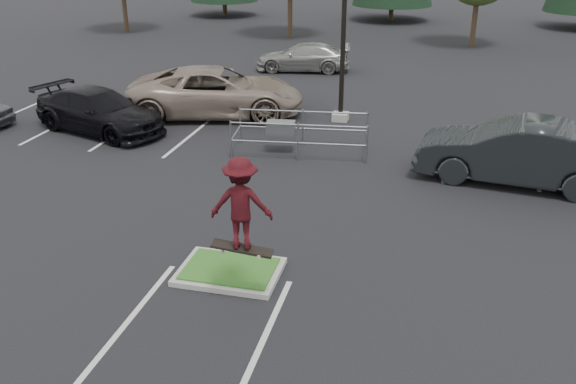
% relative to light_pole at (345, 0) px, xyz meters
% --- Properties ---
extents(ground, '(120.00, 120.00, 0.00)m').
position_rel_light_pole_xyz_m(ground, '(-0.50, -12.00, -4.56)').
color(ground, black).
rests_on(ground, ground).
extents(grass_median, '(2.20, 1.60, 0.16)m').
position_rel_light_pole_xyz_m(grass_median, '(-0.50, -12.00, -4.48)').
color(grass_median, '#98968D').
rests_on(grass_median, ground).
extents(stall_lines, '(22.62, 17.60, 0.01)m').
position_rel_light_pole_xyz_m(stall_lines, '(-1.85, -5.98, -4.56)').
color(stall_lines, silver).
rests_on(stall_lines, ground).
extents(light_pole, '(0.70, 0.60, 10.12)m').
position_rel_light_pole_xyz_m(light_pole, '(0.00, 0.00, 0.00)').
color(light_pole, '#98968D').
rests_on(light_pole, ground).
extents(cart_corral, '(4.61, 2.11, 1.26)m').
position_rel_light_pole_xyz_m(cart_corral, '(-1.21, -4.06, -3.77)').
color(cart_corral, gray).
rests_on(cart_corral, ground).
extents(skateboarder, '(1.28, 0.86, 1.99)m').
position_rel_light_pole_xyz_m(skateboarder, '(0.15, -13.00, -2.35)').
color(skateboarder, black).
rests_on(skateboarder, ground).
extents(car_l_tan, '(7.45, 4.79, 1.91)m').
position_rel_light_pole_xyz_m(car_l_tan, '(-5.00, -0.50, -3.60)').
color(car_l_tan, gray).
rests_on(car_l_tan, ground).
extents(car_l_black, '(5.78, 3.79, 1.56)m').
position_rel_light_pole_xyz_m(car_l_black, '(-8.50, -3.48, -3.78)').
color(car_l_black, black).
rests_on(car_l_black, ground).
extents(car_r_charc, '(5.96, 2.76, 1.89)m').
position_rel_light_pole_xyz_m(car_r_charc, '(6.00, -5.00, -3.61)').
color(car_r_charc, black).
rests_on(car_r_charc, ground).
extents(car_far_silver, '(5.10, 2.65, 1.41)m').
position_rel_light_pole_xyz_m(car_far_silver, '(-3.32, 8.38, -3.85)').
color(car_far_silver, '#9A9A95').
rests_on(car_far_silver, ground).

